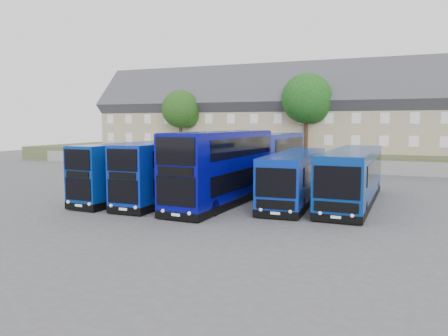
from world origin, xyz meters
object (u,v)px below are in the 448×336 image
(coach_east_a, at_px, (295,178))
(tree_mid, at_px, (308,100))
(dd_front_left, at_px, (128,172))
(tree_west, at_px, (182,111))
(dd_front_mid, at_px, (165,173))

(coach_east_a, xyz_separation_m, tree_mid, (-3.22, 20.87, 6.38))
(dd_front_left, height_order, tree_west, tree_west)
(coach_east_a, relative_size, tree_west, 1.65)
(dd_front_mid, distance_m, coach_east_a, 9.08)
(dd_front_mid, relative_size, coach_east_a, 0.82)
(dd_front_left, relative_size, coach_east_a, 0.81)
(dd_front_left, bearing_deg, coach_east_a, 20.18)
(coach_east_a, bearing_deg, tree_mid, 96.40)
(coach_east_a, bearing_deg, dd_front_left, -165.49)
(dd_front_mid, relative_size, tree_mid, 1.13)
(coach_east_a, distance_m, tree_mid, 22.06)
(dd_front_left, distance_m, dd_front_mid, 2.90)
(dd_front_left, relative_size, tree_west, 1.33)
(dd_front_left, xyz_separation_m, coach_east_a, (11.35, 3.45, -0.28))
(tree_west, distance_m, tree_mid, 16.04)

